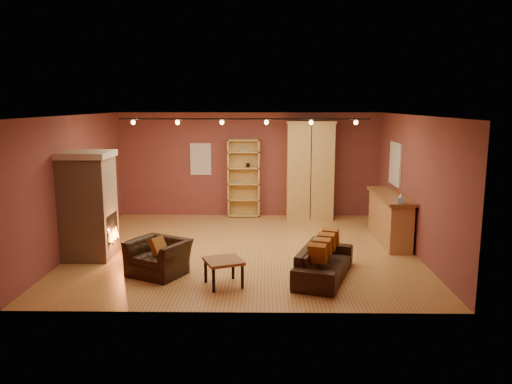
{
  "coord_description": "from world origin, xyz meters",
  "views": [
    {
      "loc": [
        0.41,
        -10.16,
        3.03
      ],
      "look_at": [
        0.24,
        0.2,
        1.19
      ],
      "focal_mm": 35.0,
      "sensor_mm": 36.0,
      "label": 1
    }
  ],
  "objects_px": {
    "fireplace": "(89,205)",
    "coffee_table": "(224,263)",
    "bar_counter": "(389,218)",
    "bookcase": "(244,177)",
    "armchair": "(158,251)",
    "armoire": "(310,170)",
    "loveseat": "(324,256)"
  },
  "relations": [
    {
      "from": "bookcase",
      "to": "armchair",
      "type": "bearing_deg",
      "value": -105.84
    },
    {
      "from": "fireplace",
      "to": "bookcase",
      "type": "height_order",
      "value": "fireplace"
    },
    {
      "from": "bookcase",
      "to": "bar_counter",
      "type": "relative_size",
      "value": 0.94
    },
    {
      "from": "fireplace",
      "to": "bookcase",
      "type": "relative_size",
      "value": 1.01
    },
    {
      "from": "loveseat",
      "to": "coffee_table",
      "type": "height_order",
      "value": "loveseat"
    },
    {
      "from": "armoire",
      "to": "loveseat",
      "type": "distance_m",
      "value": 4.72
    },
    {
      "from": "armoire",
      "to": "fireplace",
      "type": "bearing_deg",
      "value": -142.97
    },
    {
      "from": "bar_counter",
      "to": "bookcase",
      "type": "bearing_deg",
      "value": 143.29
    },
    {
      "from": "bar_counter",
      "to": "loveseat",
      "type": "height_order",
      "value": "bar_counter"
    },
    {
      "from": "bar_counter",
      "to": "fireplace",
      "type": "bearing_deg",
      "value": -168.63
    },
    {
      "from": "bookcase",
      "to": "bar_counter",
      "type": "xyz_separation_m",
      "value": [
        3.33,
        -2.48,
        -0.53
      ]
    },
    {
      "from": "bookcase",
      "to": "armoire",
      "type": "xyz_separation_m",
      "value": [
        1.76,
        -0.22,
        0.23
      ]
    },
    {
      "from": "armchair",
      "to": "loveseat",
      "type": "bearing_deg",
      "value": 25.49
    },
    {
      "from": "bar_counter",
      "to": "armoire",
      "type": "bearing_deg",
      "value": 124.81
    },
    {
      "from": "fireplace",
      "to": "bookcase",
      "type": "bearing_deg",
      "value": 52.1
    },
    {
      "from": "bookcase",
      "to": "armchair",
      "type": "xyz_separation_m",
      "value": [
        -1.35,
        -4.74,
        -0.64
      ]
    },
    {
      "from": "bar_counter",
      "to": "coffee_table",
      "type": "relative_size",
      "value": 2.88
    },
    {
      "from": "fireplace",
      "to": "bar_counter",
      "type": "relative_size",
      "value": 0.95
    },
    {
      "from": "fireplace",
      "to": "coffee_table",
      "type": "relative_size",
      "value": 2.75
    },
    {
      "from": "loveseat",
      "to": "armchair",
      "type": "relative_size",
      "value": 1.7
    },
    {
      "from": "loveseat",
      "to": "coffee_table",
      "type": "distance_m",
      "value": 1.79
    },
    {
      "from": "bookcase",
      "to": "armoire",
      "type": "height_order",
      "value": "armoire"
    },
    {
      "from": "fireplace",
      "to": "armoire",
      "type": "bearing_deg",
      "value": 37.03
    },
    {
      "from": "coffee_table",
      "to": "bookcase",
      "type": "bearing_deg",
      "value": 88.56
    },
    {
      "from": "bar_counter",
      "to": "coffee_table",
      "type": "height_order",
      "value": "bar_counter"
    },
    {
      "from": "bookcase",
      "to": "coffee_table",
      "type": "relative_size",
      "value": 2.72
    },
    {
      "from": "armoire",
      "to": "loveseat",
      "type": "height_order",
      "value": "armoire"
    },
    {
      "from": "fireplace",
      "to": "coffee_table",
      "type": "distance_m",
      "value": 3.24
    },
    {
      "from": "fireplace",
      "to": "loveseat",
      "type": "bearing_deg",
      "value": -13.75
    },
    {
      "from": "fireplace",
      "to": "coffee_table",
      "type": "bearing_deg",
      "value": -28.9
    },
    {
      "from": "coffee_table",
      "to": "armoire",
      "type": "bearing_deg",
      "value": 69.5
    },
    {
      "from": "fireplace",
      "to": "bar_counter",
      "type": "xyz_separation_m",
      "value": [
        6.24,
        1.25,
        -0.52
      ]
    }
  ]
}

